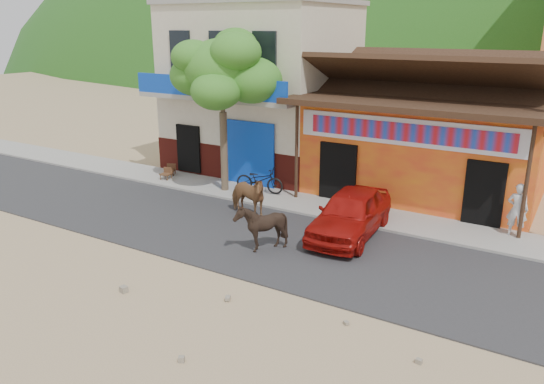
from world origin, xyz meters
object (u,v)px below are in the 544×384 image
Objects in this scene: cafe_chair_right at (166,169)px; cow_dark at (261,227)px; pedestrian at (517,210)px; scooter at (260,180)px; tree at (223,112)px; cow_tan at (247,196)px; cafe_chair_left at (170,165)px; red_car at (350,213)px.

cow_dark is at bearing -37.92° from cafe_chair_right.
pedestrian is at bearing 116.61° from cow_dark.
cow_dark is 0.86× the size of pedestrian.
scooter is 8.92m from pedestrian.
scooter is at bearing -158.57° from cow_dark.
tree is 3.77m from cow_tan.
cow_tan is at bearing -167.85° from scooter.
scooter reaches higher than cafe_chair_left.
cow_tan is at bearing -39.32° from tree.
cow_dark is 1.63× the size of cafe_chair_right.
cafe_chair_right is at bearing 80.18° from cow_tan.
scooter is 4.58m from cafe_chair_left.
red_car is at bearing -15.52° from tree.
red_car is 8.97m from cafe_chair_right.
tree is at bearing 95.75° from scooter.
cow_tan is at bearing -149.72° from cow_dark.
red_car reaches higher than scooter.
cow_tan is 0.89× the size of scooter.
scooter is at bearing 152.26° from red_car.
red_car is at bearing -19.06° from cafe_chair_right.
cow_tan reaches higher than red_car.
cow_tan is 2.01× the size of cafe_chair_left.
red_car is 4.99m from scooter.
cafe_chair_right reaches higher than cafe_chair_left.
cafe_chair_right is at bearing 1.14° from pedestrian.
red_car is (3.63, 0.22, -0.00)m from cow_tan.
cow_dark is 0.34× the size of red_car.
cafe_chair_right is (-2.94, -0.08, -2.57)m from tree.
tree is 1.44× the size of red_car.
pedestrian is 1.89× the size of cafe_chair_right.
scooter is (1.34, 0.39, -2.50)m from tree.
tree is 6.26m from cow_dark.
red_car is at bearing 26.30° from pedestrian.
scooter is at bearing 31.40° from cow_tan.
cow_tan is at bearing -48.05° from cafe_chair_left.
cafe_chair_left is 0.69m from cafe_chair_right.
scooter is (-0.92, 2.24, -0.14)m from cow_tan.
pedestrian is (4.35, 2.39, 0.19)m from red_car.
tree is 3.18× the size of scooter.
cow_tan is 3.64m from red_car.
cafe_chair_left is 0.97× the size of cafe_chair_right.
scooter is at bearing -0.14° from pedestrian.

